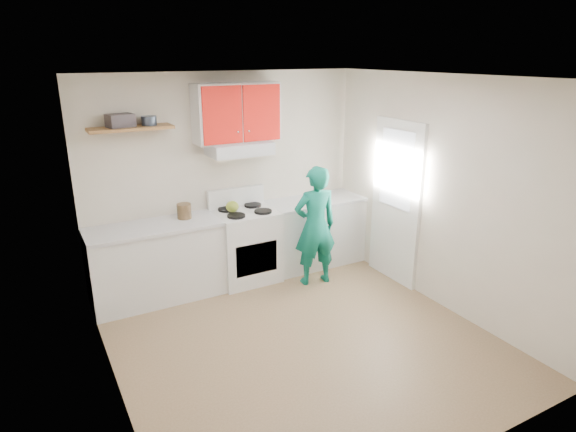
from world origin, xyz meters
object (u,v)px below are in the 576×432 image
crock (184,212)px  kettle (232,206)px  person (315,226)px  stove (246,246)px  tin (149,121)px

crock → kettle: bearing=-3.9°
person → kettle: bearing=-25.3°
stove → person: (0.72, -0.51, 0.30)m
crock → stove: bearing=-7.7°
crock → person: person is taller
stove → tin: tin is taller
tin → person: 2.31m
tin → crock: tin is taller
person → stove: bearing=-27.1°
tin → stove: bearing=-9.8°
stove → tin: (-1.04, 0.18, 1.63)m
stove → kettle: (-0.14, 0.06, 0.53)m
crock → person: (1.46, -0.61, -0.24)m
kettle → person: size_ratio=0.11×
tin → kettle: bearing=-7.6°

